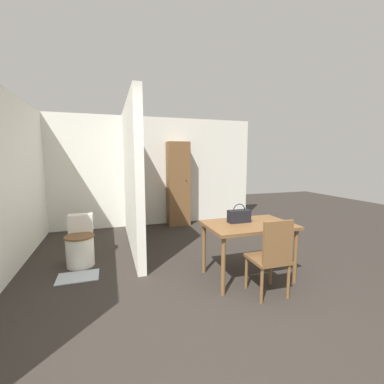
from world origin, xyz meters
name	(u,v)px	position (x,y,z in m)	size (l,w,h in m)	color
ground_plane	(222,348)	(0.00, 0.00, 0.00)	(16.00, 16.00, 0.00)	#2D2823
wall_back	(147,172)	(0.00, 4.25, 1.25)	(5.21, 0.12, 2.50)	silver
wall_left	(1,183)	(-2.16, 2.09, 1.25)	(0.12, 5.19, 2.50)	silver
partition_wall	(131,176)	(-0.47, 2.85, 1.25)	(0.12, 2.67, 2.50)	silver
dining_table	(248,230)	(0.86, 1.08, 0.65)	(1.12, 0.74, 0.73)	brown
wooden_chair	(271,256)	(0.86, 0.57, 0.49)	(0.41, 0.41, 0.91)	brown
toilet	(80,245)	(-1.28, 2.22, 0.30)	(0.41, 0.56, 0.71)	silver
handbag	(239,216)	(0.77, 1.17, 0.82)	(0.29, 0.12, 0.25)	black
wooden_cabinet	(178,184)	(0.69, 3.99, 0.97)	(0.50, 0.37, 1.94)	brown
bath_mat	(78,277)	(-1.28, 1.76, 0.01)	(0.52, 0.35, 0.01)	#B2BCC6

